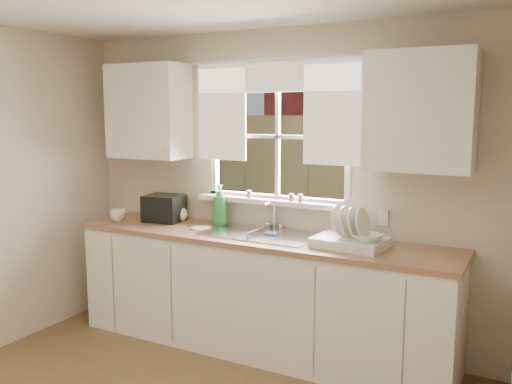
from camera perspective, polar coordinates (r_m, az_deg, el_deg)
The scene contains 19 objects.
room_walls at distance 2.71m, azimuth -17.46°, elevation -4.95°, with size 3.62×4.02×2.50m.
window at distance 4.35m, azimuth 2.19°, elevation 3.67°, with size 1.38×0.16×1.06m.
curtains at distance 4.29m, azimuth 1.92°, elevation 9.58°, with size 1.50×0.03×0.81m.
base_cabinets at distance 4.29m, azimuth 0.19°, elevation -10.77°, with size 3.00×0.62×0.87m, color white.
countertop at distance 4.16m, azimuth 0.20°, elevation -4.85°, with size 3.04×0.65×0.04m, color #906448.
upper_cabinet_left at distance 4.82m, azimuth -11.26°, elevation 8.30°, with size 0.70×0.33×0.80m, color white.
upper_cabinet_right at distance 3.80m, azimuth 16.94°, elevation 8.12°, with size 0.70×0.33×0.80m, color white.
wall_outlet at distance 4.09m, azimuth 13.22°, elevation -2.60°, with size 0.08×0.01×0.12m, color beige.
sill_jars at distance 4.31m, azimuth 2.53°, elevation -0.48°, with size 0.50×0.04×0.06m.
backyard at distance 10.53m, azimuth 21.57°, elevation 16.67°, with size 20.00×10.00×6.13m.
sink at distance 4.20m, azimuth 0.40°, elevation -5.45°, with size 0.88×0.52×0.40m.
dish_rack at distance 3.87m, azimuth 9.91°, elevation -4.68°, with size 0.52×0.41×0.31m.
bowl at distance 3.78m, azimuth 11.64°, elevation -4.70°, with size 0.20×0.20×0.05m, color white.
soap_bottle_a at distance 4.52m, azimuth -3.82°, elevation -1.38°, with size 0.13×0.13×0.34m, color #287C33.
soap_bottle_b at distance 4.73m, azimuth -8.77°, elevation -1.97°, with size 0.08×0.08×0.18m, color blue.
soap_bottle_c at distance 4.74m, azimuth -7.97°, elevation -2.03°, with size 0.13×0.13×0.17m, color beige.
saucer at distance 4.41m, azimuth -5.83°, elevation -3.81°, with size 0.16×0.16×0.01m, color white.
cup at distance 4.85m, azimuth -14.35°, elevation -2.36°, with size 0.13×0.13×0.10m, color white.
black_appliance at distance 4.75m, azimuth -9.64°, elevation -1.67°, with size 0.31×0.27×0.23m, color black.
Camera 1 is at (1.90, -1.90, 1.85)m, focal length 38.00 mm.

